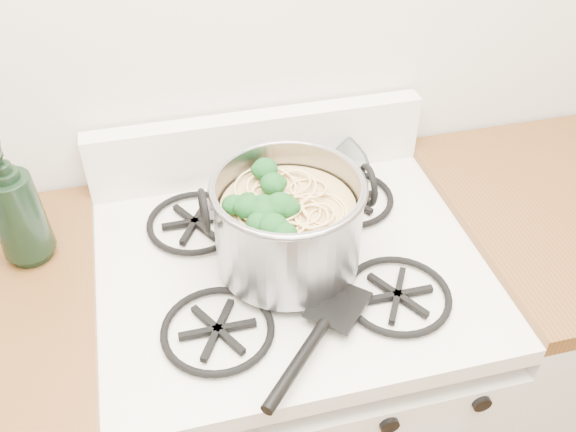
% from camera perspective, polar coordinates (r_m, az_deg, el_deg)
% --- Properties ---
extents(gas_range, '(0.76, 0.66, 0.92)m').
position_cam_1_polar(gas_range, '(1.65, 0.17, -15.68)').
color(gas_range, white).
rests_on(gas_range, ground).
extents(stock_pot, '(0.32, 0.29, 0.19)m').
position_cam_1_polar(stock_pot, '(1.20, 0.00, -0.76)').
color(stock_pot, gray).
rests_on(stock_pot, gas_range).
extents(spatula, '(0.42, 0.42, 0.02)m').
position_cam_1_polar(spatula, '(1.17, 4.49, -7.65)').
color(spatula, black).
rests_on(spatula, gas_range).
extents(glass_bowl, '(0.13, 0.13, 0.03)m').
position_cam_1_polar(glass_bowl, '(1.46, 1.35, 4.03)').
color(glass_bowl, white).
rests_on(glass_bowl, gas_range).
extents(bottle, '(0.11, 0.11, 0.26)m').
position_cam_1_polar(bottle, '(1.29, -23.12, 1.02)').
color(bottle, black).
rests_on(bottle, counter_left).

